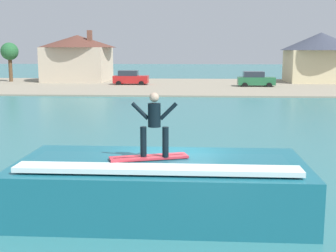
{
  "coord_description": "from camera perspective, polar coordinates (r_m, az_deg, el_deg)",
  "views": [
    {
      "loc": [
        0.68,
        -12.58,
        4.28
      ],
      "look_at": [
        -0.25,
        1.96,
        1.83
      ],
      "focal_mm": 48.21,
      "sensor_mm": 36.0,
      "label": 1
    }
  ],
  "objects": [
    {
      "name": "car_near_shore",
      "position": [
        55.49,
        -4.79,
        6.07
      ],
      "size": [
        4.24,
        2.03,
        1.86
      ],
      "color": "red",
      "rests_on": "ground_plane"
    },
    {
      "name": "house_with_chimney",
      "position": [
        63.24,
        -11.34,
        8.65
      ],
      "size": [
        10.6,
        10.6,
        6.89
      ],
      "color": "beige",
      "rests_on": "ground_plane"
    },
    {
      "name": "shoreline_bank",
      "position": [
        54.32,
        2.94,
        5.1
      ],
      "size": [
        120.0,
        25.11,
        0.15
      ],
      "color": "gray",
      "rests_on": "ground_plane"
    },
    {
      "name": "surfboard",
      "position": [
        11.53,
        -2.43,
        -3.97
      ],
      "size": [
        2.04,
        1.05,
        0.06
      ],
      "color": "#D8333F",
      "rests_on": "wave_crest"
    },
    {
      "name": "ground_plane",
      "position": [
        13.31,
        0.53,
        -9.22
      ],
      "size": [
        260.0,
        260.0,
        0.0
      ],
      "primitive_type": "plane",
      "color": "#327579"
    },
    {
      "name": "surfer",
      "position": [
        11.29,
        -1.74,
        0.6
      ],
      "size": [
        1.17,
        0.32,
        1.63
      ],
      "color": "black",
      "rests_on": "surfboard"
    },
    {
      "name": "car_far_shore",
      "position": [
        53.49,
        11.0,
        5.8
      ],
      "size": [
        4.24,
        2.1,
        1.86
      ],
      "color": "#23663D",
      "rests_on": "ground_plane"
    },
    {
      "name": "house_gabled_white",
      "position": [
        62.62,
        18.71,
        8.58
      ],
      "size": [
        10.36,
        10.36,
        6.56
      ],
      "color": "beige",
      "rests_on": "ground_plane"
    },
    {
      "name": "tree_tall_bare",
      "position": [
        64.16,
        -19.4,
        8.76
      ],
      "size": [
        2.32,
        2.32,
        5.31
      ],
      "color": "brown",
      "rests_on": "ground_plane"
    },
    {
      "name": "wave_crest",
      "position": [
        12.08,
        -0.93,
        -7.54
      ],
      "size": [
        7.58,
        3.69,
        1.56
      ],
      "color": "#196274",
      "rests_on": "ground_plane"
    }
  ]
}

